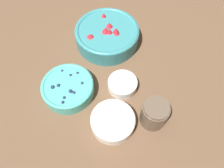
{
  "coord_description": "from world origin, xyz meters",
  "views": [
    {
      "loc": [
        0.51,
        0.03,
        0.73
      ],
      "look_at": [
        0.11,
        0.05,
        0.05
      ],
      "focal_mm": 35.0,
      "sensor_mm": 36.0,
      "label": 1
    }
  ],
  "objects": [
    {
      "name": "jar_chocolate",
      "position": [
        0.23,
        0.18,
        0.05
      ],
      "size": [
        0.09,
        0.09,
        0.1
      ],
      "color": "brown",
      "rests_on": "ground_plane"
    },
    {
      "name": "bowl_strawberries",
      "position": [
        -0.13,
        0.04,
        0.04
      ],
      "size": [
        0.27,
        0.27,
        0.1
      ],
      "color": "teal",
      "rests_on": "ground_plane"
    },
    {
      "name": "bowl_cream",
      "position": [
        0.1,
        0.09,
        0.03
      ],
      "size": [
        0.11,
        0.11,
        0.05
      ],
      "color": "white",
      "rests_on": "ground_plane"
    },
    {
      "name": "bowl_blueberries",
      "position": [
        0.11,
        -0.11,
        0.03
      ],
      "size": [
        0.19,
        0.19,
        0.06
      ],
      "color": "#47AD9E",
      "rests_on": "ground_plane"
    },
    {
      "name": "ground_plane",
      "position": [
        0.0,
        0.0,
        0.0
      ],
      "size": [
        4.0,
        4.0,
        0.0
      ],
      "primitive_type": "plane",
      "color": "brown"
    },
    {
      "name": "bowl_bananas",
      "position": [
        0.25,
        0.04,
        0.03
      ],
      "size": [
        0.15,
        0.15,
        0.05
      ],
      "color": "silver",
      "rests_on": "ground_plane"
    }
  ]
}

